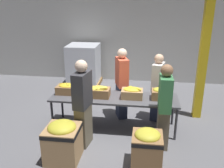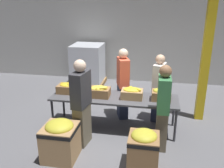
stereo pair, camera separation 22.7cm
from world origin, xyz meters
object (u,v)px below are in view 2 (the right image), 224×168
object	(u,v)px
volunteer_2	(158,88)
pallet_stack_0	(88,65)
banana_box_0	(68,88)
banana_box_3	(161,94)
donation_bin_0	(60,139)
volunteer_3	(163,109)
support_pillar	(209,35)
sorting_table	(114,99)
banana_box_1	(99,91)
volunteer_0	(123,84)
volunteer_1	(81,104)
banana_box_2	(132,93)
donation_bin_1	(143,148)

from	to	relation	value
volunteer_2	pallet_stack_0	size ratio (longest dim) A/B	1.19
banana_box_0	banana_box_3	world-z (taller)	banana_box_3
volunteer_2	donation_bin_0	bearing A→B (deg)	-27.73
banana_box_3	volunteer_3	bearing A→B (deg)	-87.39
banana_box_3	support_pillar	size ratio (longest dim) A/B	0.10
sorting_table	banana_box_0	size ratio (longest dim) A/B	5.77
banana_box_1	volunteer_3	world-z (taller)	volunteer_3
sorting_table	pallet_stack_0	world-z (taller)	pallet_stack_0
banana_box_0	pallet_stack_0	bearing A→B (deg)	96.26
volunteer_0	volunteer_2	distance (m)	0.83
volunteer_1	volunteer_2	bearing A→B (deg)	-39.06
sorting_table	banana_box_3	bearing A→B (deg)	1.21
banana_box_3	pallet_stack_0	xyz separation A→B (m)	(-2.32, 2.66, -0.22)
sorting_table	banana_box_0	distance (m)	1.06
volunteer_2	volunteer_3	size ratio (longest dim) A/B	0.95
banana_box_1	banana_box_3	xyz separation A→B (m)	(1.31, 0.05, 0.01)
volunteer_0	support_pillar	bearing A→B (deg)	78.71
banana_box_3	banana_box_2	bearing A→B (deg)	-178.06
volunteer_1	banana_box_3	bearing A→B (deg)	-54.86
volunteer_1	support_pillar	world-z (taller)	support_pillar
sorting_table	donation_bin_1	distance (m)	1.48
volunteer_3	sorting_table	bearing A→B (deg)	59.35
volunteer_1	support_pillar	distance (m)	3.10
banana_box_3	donation_bin_1	bearing A→B (deg)	-101.91
banana_box_2	volunteer_1	bearing A→B (deg)	-141.07
banana_box_3	volunteer_3	size ratio (longest dim) A/B	0.24
volunteer_2	banana_box_0	bearing A→B (deg)	-60.43
banana_box_0	banana_box_1	xyz separation A→B (m)	(0.73, -0.10, 0.00)
banana_box_0	volunteer_1	xyz separation A→B (m)	(0.54, -0.78, -0.00)
banana_box_0	banana_box_1	bearing A→B (deg)	-7.53
banana_box_0	volunteer_1	bearing A→B (deg)	-55.23
volunteer_0	banana_box_1	bearing A→B (deg)	-53.51
sorting_table	volunteer_2	bearing A→B (deg)	31.99
volunteer_0	support_pillar	xyz separation A→B (m)	(1.82, 0.25, 1.17)
banana_box_3	pallet_stack_0	distance (m)	3.54
volunteer_1	donation_bin_0	size ratio (longest dim) A/B	2.30
volunteer_0	donation_bin_1	distance (m)	1.99
banana_box_2	donation_bin_0	world-z (taller)	banana_box_2
banana_box_0	pallet_stack_0	world-z (taller)	pallet_stack_0
sorting_table	donation_bin_0	xyz separation A→B (m)	(-0.75, -1.25, -0.30)
sorting_table	banana_box_1	size ratio (longest dim) A/B	5.94
volunteer_3	pallet_stack_0	size ratio (longest dim) A/B	1.24
banana_box_0	banana_box_1	distance (m)	0.73
volunteer_3	pallet_stack_0	xyz separation A→B (m)	(-2.35, 3.27, -0.17)
volunteer_1	volunteer_3	bearing A→B (deg)	-76.12
volunteer_2	support_pillar	bearing A→B (deg)	119.05
banana_box_1	pallet_stack_0	distance (m)	2.91
sorting_table	banana_box_3	xyz separation A→B (m)	(0.99, 0.02, 0.17)
banana_box_3	support_pillar	world-z (taller)	support_pillar
volunteer_3	donation_bin_1	xyz separation A→B (m)	(-0.30, -0.67, -0.45)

